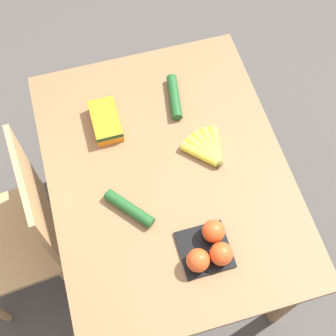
{
  "coord_description": "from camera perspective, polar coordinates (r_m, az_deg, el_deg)",
  "views": [
    {
      "loc": [
        -0.73,
        0.2,
        2.29
      ],
      "look_at": [
        0.0,
        0.0,
        0.8
      ],
      "focal_mm": 50.0,
      "sensor_mm": 36.0,
      "label": 1
    }
  ],
  "objects": [
    {
      "name": "chair",
      "position": [
        1.98,
        -17.56,
        -7.46
      ],
      "size": [
        0.45,
        0.44,
        0.95
      ],
      "rotation": [
        0.0,
        0.0,
        3.23
      ],
      "color": "tan",
      "rests_on": "ground_plane"
    },
    {
      "name": "cucumber_far",
      "position": [
        1.62,
        -4.75,
        -4.93
      ],
      "size": [
        0.18,
        0.15,
        0.04
      ],
      "color": "#1E5123",
      "rests_on": "dining_table"
    },
    {
      "name": "banana_bunch",
      "position": [
        1.73,
        4.85,
        2.31
      ],
      "size": [
        0.17,
        0.16,
        0.04
      ],
      "color": "brown",
      "rests_on": "dining_table"
    },
    {
      "name": "tomato_pack",
      "position": [
        1.55,
        5.11,
        -9.76
      ],
      "size": [
        0.17,
        0.17,
        0.09
      ],
      "color": "black",
      "rests_on": "dining_table"
    },
    {
      "name": "ground_plane",
      "position": [
        2.41,
        0.0,
        -8.57
      ],
      "size": [
        12.0,
        12.0,
        0.0
      ],
      "primitive_type": "plane",
      "color": "#4C4742"
    },
    {
      "name": "cucumber_near",
      "position": [
        1.84,
        0.78,
        8.65
      ],
      "size": [
        0.2,
        0.07,
        0.04
      ],
      "color": "#1E5123",
      "rests_on": "dining_table"
    },
    {
      "name": "carrot_bag",
      "position": [
        1.78,
        -7.62,
        5.77
      ],
      "size": [
        0.18,
        0.1,
        0.06
      ],
      "color": "orange",
      "rests_on": "dining_table"
    },
    {
      "name": "dining_table",
      "position": [
        1.8,
        0.0,
        -2.11
      ],
      "size": [
        1.12,
        0.86,
        0.77
      ],
      "color": "olive",
      "rests_on": "ground_plane"
    }
  ]
}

